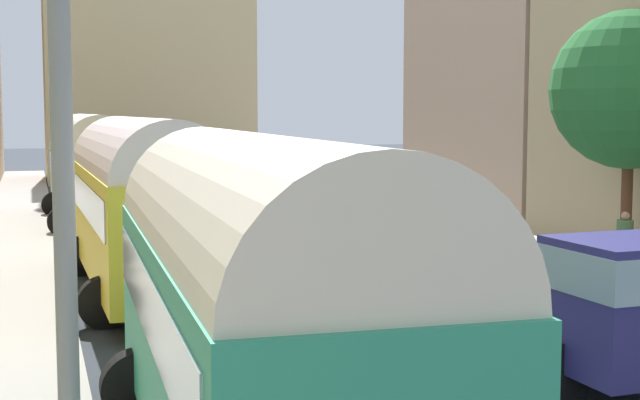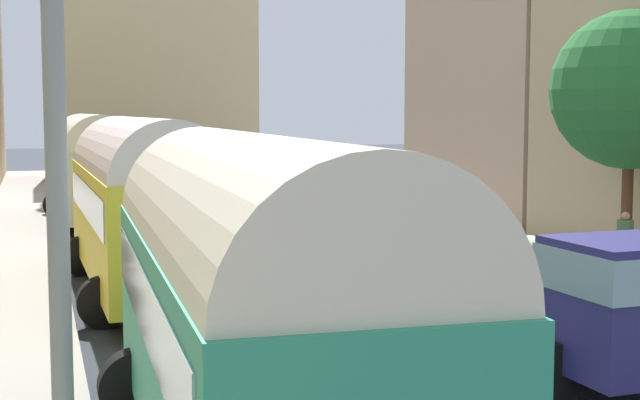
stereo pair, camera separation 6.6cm
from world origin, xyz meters
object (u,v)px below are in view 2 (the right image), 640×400
car_0 (219,184)px  car_2 (238,236)px  car_1 (200,174)px  cargo_truck_0 (567,298)px  pedestrian_3 (625,244)px  streetlamp_near (85,172)px  parked_bus_0 (256,297)px  car_3 (168,196)px  parked_bus_1 (140,197)px  parked_bus_2 (91,164)px  pedestrian_2 (407,194)px

car_0 → car_2: (-2.95, -18.08, 0.03)m
car_1 → car_2: 25.13m
cargo_truck_0 → car_1: (0.43, 36.66, -0.42)m
car_0 → cargo_truck_0: bearing=-90.2°
car_1 → pedestrian_3: 30.97m
car_1 → streetlamp_near: 43.35m
parked_bus_0 → car_1: bearing=81.1°
car_0 → car_1: car_1 is taller
car_1 → car_3: car_1 is taller
parked_bus_1 → car_1: size_ratio=2.38×
car_2 → parked_bus_2: bearing=107.6°
parked_bus_1 → parked_bus_2: 13.66m
cargo_truck_0 → pedestrian_2: 20.91m
car_0 → car_2: 18.31m
parked_bus_0 → car_0: 33.44m
car_3 → pedestrian_2: (8.57, -4.04, 0.19)m
parked_bus_1 → parked_bus_2: bearing=91.3°
parked_bus_0 → pedestrian_2: size_ratio=5.01×
car_1 → pedestrian_2: (5.15, -16.51, 0.17)m
cargo_truck_0 → car_1: size_ratio=1.73×
parked_bus_2 → car_1: bearing=66.0°
parked_bus_0 → cargo_truck_0: 6.61m
car_1 → car_2: (-3.26, -24.92, -0.00)m
parked_bus_2 → car_2: 10.87m
parked_bus_0 → pedestrian_3: (11.15, 9.15, -1.17)m
car_0 → pedestrian_2: size_ratio=2.30×
parked_bus_2 → pedestrian_3: (11.47, -15.93, -1.22)m
parked_bus_1 → car_1: bearing=77.6°
car_2 → cargo_truck_0: bearing=-76.5°
parked_bus_2 → car_0: bearing=51.5°
car_3 → pedestrian_3: bearing=-65.2°
car_0 → streetlamp_near: bearing=-102.3°
parked_bus_2 → pedestrian_2: 11.88m
car_2 → streetlamp_near: (-4.84, -17.57, 2.95)m
car_1 → pedestrian_3: (4.95, -30.58, 0.21)m
car_0 → streetlamp_near: size_ratio=0.62×
car_1 → cargo_truck_0: bearing=-90.7°
cargo_truck_0 → pedestrian_3: cargo_truck_0 is taller
car_0 → car_3: (-3.12, -5.63, 0.02)m
parked_bus_1 → car_1: parked_bus_1 is taller
car_3 → car_0: bearing=61.0°
parked_bus_0 → car_2: (2.95, 14.81, -1.38)m
parked_bus_0 → car_3: 27.44m
car_1 → car_3: 12.93m
parked_bus_1 → cargo_truck_0: bearing=-55.3°
car_0 → car_1: size_ratio=0.97×
streetlamp_near → pedestrian_2: bearing=63.0°
streetlamp_near → cargo_truck_0: bearing=37.2°
parked_bus_0 → streetlamp_near: (-1.90, -2.76, 1.57)m
parked_bus_0 → pedestrian_2: parked_bus_0 is taller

